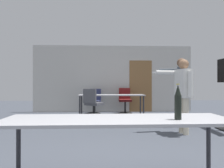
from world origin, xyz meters
TOP-DOWN VIEW (x-y plane):
  - back_wall at (0.03, 6.48)m, footprint 6.31×0.12m
  - conference_table_near at (-0.26, 0.54)m, footprint 2.33×0.65m
  - conference_table_far at (-0.11, 5.30)m, footprint 2.21×0.68m
  - person_far_watching at (1.37, 2.83)m, footprint 0.80×0.60m
  - person_right_polo at (1.67, 3.73)m, footprint 0.74×0.76m
  - office_chair_side_rolled at (-0.71, 4.56)m, footprint 0.65×0.68m
  - office_chair_mid_tucked at (-0.74, 6.00)m, footprint 0.56×0.61m
  - office_chair_far_left at (0.42, 6.00)m, footprint 0.52×0.55m
  - beer_bottle at (0.34, 0.44)m, footprint 0.07×0.07m

SIDE VIEW (x-z plane):
  - office_chair_mid_tucked at x=-0.74m, z-range -0.03..0.89m
  - office_chair_far_left at x=0.42m, z-range -0.02..0.93m
  - office_chair_side_rolled at x=-0.71m, z-range -0.02..0.94m
  - conference_table_far at x=-0.11m, z-range 0.31..1.05m
  - conference_table_near at x=-0.26m, z-range 0.31..1.05m
  - beer_bottle at x=0.34m, z-range 0.73..1.09m
  - person_far_watching at x=1.37m, z-range 0.17..1.82m
  - person_right_polo at x=1.67m, z-range 0.20..1.99m
  - back_wall at x=0.03m, z-range -0.01..2.63m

